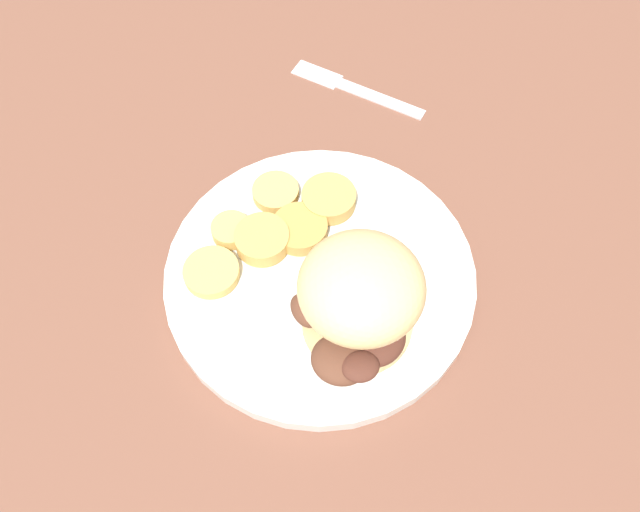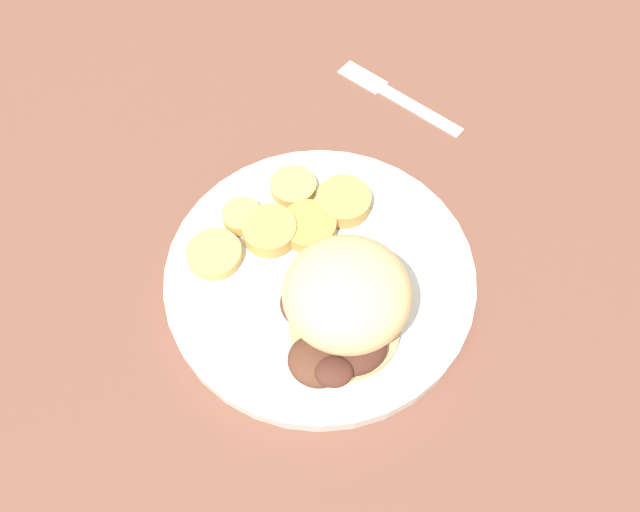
# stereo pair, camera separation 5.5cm
# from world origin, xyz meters

# --- Properties ---
(ground_plane) EXTENTS (4.00, 4.00, 0.00)m
(ground_plane) POSITION_xyz_m (0.00, 0.00, 0.00)
(ground_plane) COLOR brown
(dinner_plate) EXTENTS (0.29, 0.29, 0.02)m
(dinner_plate) POSITION_xyz_m (0.00, 0.00, 0.01)
(dinner_plate) COLOR silver
(dinner_plate) RESTS_ON ground_plane
(sandwich) EXTENTS (0.11, 0.12, 0.10)m
(sandwich) POSITION_xyz_m (-0.06, 0.02, 0.07)
(sandwich) COLOR tan
(sandwich) RESTS_ON dinner_plate
(potato_round_0) EXTENTS (0.05, 0.05, 0.01)m
(potato_round_0) POSITION_xyz_m (0.07, 0.07, 0.02)
(potato_round_0) COLOR tan
(potato_round_0) RESTS_ON dinner_plate
(potato_round_1) EXTENTS (0.05, 0.05, 0.02)m
(potato_round_1) POSITION_xyz_m (0.05, -0.06, 0.03)
(potato_round_1) COLOR tan
(potato_round_1) RESTS_ON dinner_plate
(potato_round_2) EXTENTS (0.05, 0.05, 0.02)m
(potato_round_2) POSITION_xyz_m (0.06, 0.02, 0.03)
(potato_round_2) COLOR tan
(potato_round_2) RESTS_ON dinner_plate
(potato_round_3) EXTENTS (0.04, 0.04, 0.01)m
(potato_round_3) POSITION_xyz_m (0.09, 0.03, 0.03)
(potato_round_3) COLOR tan
(potato_round_3) RESTS_ON dinner_plate
(potato_round_4) EXTENTS (0.05, 0.05, 0.01)m
(potato_round_4) POSITION_xyz_m (0.09, -0.03, 0.02)
(potato_round_4) COLOR tan
(potato_round_4) RESTS_ON dinner_plate
(potato_round_5) EXTENTS (0.05, 0.05, 0.01)m
(potato_round_5) POSITION_xyz_m (0.04, -0.01, 0.03)
(potato_round_5) COLOR #BC8942
(potato_round_5) RESTS_ON dinner_plate
(fork) EXTENTS (0.16, 0.07, 0.00)m
(fork) POSITION_xyz_m (0.15, -0.20, 0.00)
(fork) COLOR silver
(fork) RESTS_ON ground_plane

